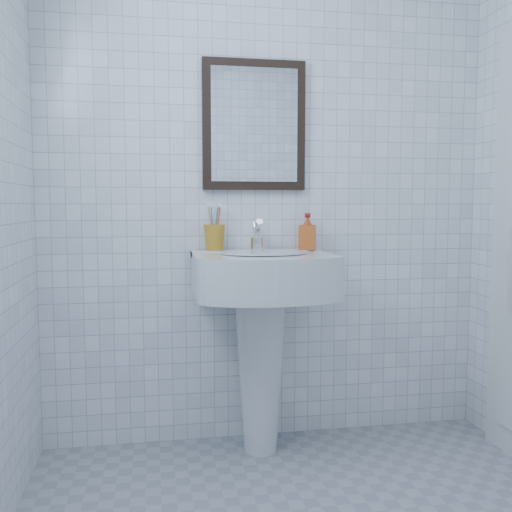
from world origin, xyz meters
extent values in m
cube|color=white|center=(0.00, 1.20, 1.25)|extent=(2.20, 0.02, 2.50)
cone|color=silver|center=(-0.08, 1.02, 0.39)|extent=(0.24, 0.24, 0.78)
cube|color=silver|center=(-0.08, 0.96, 0.85)|extent=(0.62, 0.45, 0.19)
cube|color=silver|center=(-0.08, 1.13, 0.94)|extent=(0.62, 0.11, 0.03)
cylinder|color=silver|center=(-0.08, 0.93, 0.96)|extent=(0.39, 0.39, 0.01)
cylinder|color=silver|center=(-0.08, 1.10, 0.98)|extent=(0.06, 0.06, 0.06)
cylinder|color=silver|center=(-0.08, 1.09, 1.06)|extent=(0.03, 0.12, 0.10)
cylinder|color=silver|center=(-0.08, 1.13, 1.03)|extent=(0.04, 0.06, 0.11)
imported|color=red|center=(0.17, 1.11, 1.04)|extent=(0.10, 0.10, 0.17)
cube|color=black|center=(-0.08, 1.18, 1.55)|extent=(0.50, 0.04, 0.62)
cube|color=white|center=(-0.08, 1.16, 1.55)|extent=(0.42, 0.00, 0.54)
camera|label=1|loc=(-0.57, -1.57, 1.17)|focal=40.00mm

